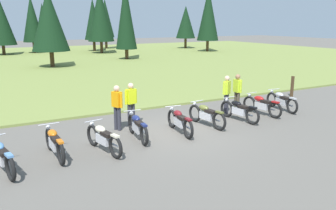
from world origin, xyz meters
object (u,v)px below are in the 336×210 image
at_px(motorcycle_navy, 138,127).
at_px(trail_marker_post, 292,86).
at_px(motorcycle_red, 262,105).
at_px(motorcycle_sky_blue, 2,157).
at_px(motorcycle_black, 239,110).
at_px(motorcycle_maroon, 180,121).
at_px(rider_near_row_end, 117,105).
at_px(motorcycle_silver, 281,101).
at_px(motorcycle_cream, 103,138).
at_px(rider_with_back_turned, 237,91).
at_px(motorcycle_orange, 54,143).
at_px(rider_in_hivis_vest, 131,102).
at_px(motorcycle_olive, 206,115).
at_px(rider_checking_bike, 227,92).

distance_m(motorcycle_navy, trail_marker_post, 10.33).
bearing_deg(motorcycle_red, motorcycle_sky_blue, -173.50).
bearing_deg(motorcycle_black, motorcycle_maroon, -175.17).
bearing_deg(rider_near_row_end, motorcycle_red, -8.22).
distance_m(motorcycle_black, motorcycle_silver, 2.83).
xyz_separation_m(motorcycle_navy, trail_marker_post, (10.04, 2.43, 0.11)).
relative_size(motorcycle_cream, motorcycle_red, 0.99).
bearing_deg(motorcycle_red, rider_near_row_end, 171.78).
height_order(motorcycle_cream, trail_marker_post, trail_marker_post).
distance_m(motorcycle_red, rider_with_back_turned, 1.23).
bearing_deg(motorcycle_maroon, motorcycle_orange, -177.21).
relative_size(motorcycle_sky_blue, trail_marker_post, 1.89).
relative_size(motorcycle_navy, trail_marker_post, 1.91).
xyz_separation_m(motorcycle_orange, rider_with_back_turned, (8.21, 1.68, 0.51)).
xyz_separation_m(motorcycle_sky_blue, rider_in_hivis_vest, (4.68, 2.30, 0.51)).
bearing_deg(motorcycle_olive, rider_with_back_turned, 25.94).
distance_m(motorcycle_navy, motorcycle_black, 4.52).
bearing_deg(motorcycle_silver, rider_near_row_end, 174.42).
relative_size(motorcycle_orange, motorcycle_olive, 1.00).
relative_size(motorcycle_navy, motorcycle_red, 1.00).
bearing_deg(motorcycle_silver, motorcycle_sky_blue, -173.47).
bearing_deg(motorcycle_olive, motorcycle_red, 4.47).
bearing_deg(motorcycle_navy, motorcycle_red, 3.73).
relative_size(motorcycle_orange, rider_near_row_end, 1.26).
bearing_deg(motorcycle_maroon, rider_with_back_turned, 21.07).
xyz_separation_m(motorcycle_olive, motorcycle_black, (1.57, -0.02, 0.00)).
xyz_separation_m(motorcycle_orange, rider_near_row_end, (2.58, 1.62, 0.51)).
height_order(motorcycle_sky_blue, trail_marker_post, trail_marker_post).
relative_size(motorcycle_maroon, rider_in_hivis_vest, 1.26).
xyz_separation_m(motorcycle_navy, rider_checking_bike, (4.73, 1.24, 0.51)).
height_order(motorcycle_silver, rider_in_hivis_vest, rider_in_hivis_vest).
xyz_separation_m(motorcycle_sky_blue, rider_with_back_turned, (9.66, 2.13, 0.51)).
distance_m(rider_in_hivis_vest, trail_marker_post, 9.67).
bearing_deg(rider_checking_bike, motorcycle_red, -34.47).
xyz_separation_m(motorcycle_red, rider_in_hivis_vest, (-5.55, 1.14, 0.51)).
xyz_separation_m(motorcycle_black, rider_checking_bike, (0.22, 1.11, 0.51)).
distance_m(motorcycle_navy, motorcycle_maroon, 1.60).
relative_size(motorcycle_black, trail_marker_post, 1.91).
height_order(motorcycle_sky_blue, rider_checking_bike, rider_checking_bike).
distance_m(motorcycle_maroon, motorcycle_red, 4.41).
distance_m(motorcycle_black, rider_in_hivis_vest, 4.36).
distance_m(motorcycle_silver, rider_near_row_end, 7.59).
relative_size(motorcycle_red, rider_in_hivis_vest, 1.26).
xyz_separation_m(motorcycle_cream, motorcycle_red, (7.38, 1.00, 0.00)).
distance_m(motorcycle_cream, motorcycle_maroon, 3.04).
height_order(motorcycle_navy, motorcycle_black, same).
bearing_deg(motorcycle_silver, rider_with_back_turned, 157.16).
xyz_separation_m(motorcycle_black, motorcycle_red, (1.46, 0.26, 0.00)).
distance_m(rider_in_hivis_vest, rider_near_row_end, 0.70).
bearing_deg(motorcycle_olive, rider_near_row_end, 160.35).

